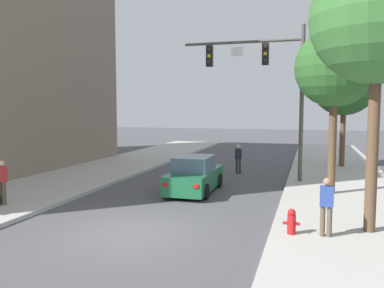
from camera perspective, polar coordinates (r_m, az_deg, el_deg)
The scene contains 11 objects.
ground_plane at distance 12.06m, azimuth -9.04°, elevation -12.66°, with size 120.00×120.00×0.00m, color #4C4C51.
sidewalk_right at distance 11.03m, azimuth 24.16°, elevation -14.37°, with size 5.00×60.00×0.15m, color #B2AFA8.
traffic_signal_mast at distance 19.94m, azimuth 10.83°, elevation 9.78°, with size 5.97×0.38×7.50m.
car_lead_green at distance 17.43m, azimuth 0.37°, elevation -4.60°, with size 1.89×4.27×1.60m.
pedestrian_sidewalk_left_walker at distance 16.04m, azimuth -25.79°, elevation -4.74°, with size 0.36×0.22×1.64m.
pedestrian_crossing_road at distance 22.41m, azimuth 6.71°, elevation -1.96°, with size 0.36×0.22×1.64m.
pedestrian_sidewalk_right_walker at distance 11.56m, azimuth 18.87°, elevation -8.20°, with size 0.36×0.22×1.64m.
fire_hydrant at distance 11.65m, azimuth 14.19°, elevation -10.80°, with size 0.48×0.24×0.72m.
street_tree_nearest at distance 12.47m, azimuth 25.28°, elevation 16.12°, with size 3.70×3.70×7.89m.
street_tree_second at distance 17.29m, azimuth 19.93°, elevation 10.25°, with size 3.21×3.21×6.80m.
street_tree_third at distance 25.75m, azimuth 21.15°, elevation 8.20°, with size 3.93×3.93×7.03m.
Camera 1 is at (5.04, -10.32, 3.68)m, focal length 36.91 mm.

